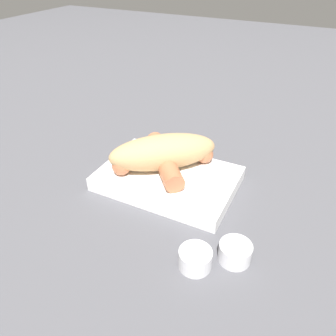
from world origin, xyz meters
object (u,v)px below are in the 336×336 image
(bread_roll, at_px, (163,152))
(sausage, at_px, (164,160))
(condiment_cup_near, at_px, (195,259))
(food_tray, at_px, (168,179))
(condiment_cup_far, at_px, (235,253))

(bread_roll, xyz_separation_m, sausage, (0.00, -0.00, -0.01))
(condiment_cup_near, bearing_deg, bread_roll, 128.96)
(sausage, xyz_separation_m, condiment_cup_near, (0.12, -0.15, -0.03))
(bread_roll, bearing_deg, sausage, -48.02)
(bread_roll, xyz_separation_m, condiment_cup_near, (0.13, -0.16, -0.04))
(food_tray, distance_m, bread_roll, 0.05)
(condiment_cup_near, bearing_deg, food_tray, 127.77)
(bread_roll, distance_m, condiment_cup_far, 0.21)
(food_tray, bearing_deg, condiment_cup_near, -52.23)
(sausage, height_order, condiment_cup_far, sausage)
(condiment_cup_far, bearing_deg, condiment_cup_near, -142.23)
(condiment_cup_near, bearing_deg, condiment_cup_far, 37.77)
(sausage, bearing_deg, condiment_cup_far, -35.78)
(condiment_cup_near, xyz_separation_m, condiment_cup_far, (0.04, 0.03, 0.00))
(sausage, height_order, condiment_cup_near, sausage)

